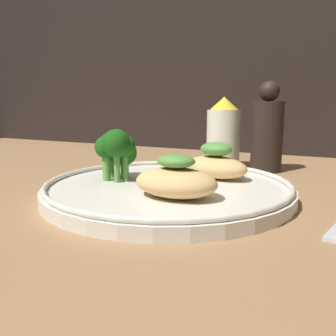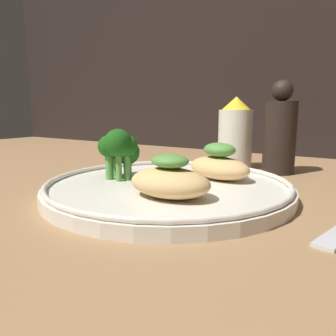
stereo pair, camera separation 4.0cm
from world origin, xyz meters
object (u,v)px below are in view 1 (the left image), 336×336
at_px(plate, 168,187).
at_px(broccoli_bunch, 116,149).
at_px(pepper_grinder, 267,132).
at_px(sauce_bottle, 225,134).

relative_size(plate, broccoli_bunch, 4.51).
height_order(plate, pepper_grinder, pepper_grinder).
xyz_separation_m(broccoli_bunch, sauce_bottle, (0.07, 0.23, 0.01)).
relative_size(plate, sauce_bottle, 2.38).
height_order(broccoli_bunch, pepper_grinder, pepper_grinder).
distance_m(plate, broccoli_bunch, 0.08).
height_order(broccoli_bunch, sauce_bottle, sauce_bottle).
xyz_separation_m(plate, broccoli_bunch, (-0.07, -0.01, 0.05)).
bearing_deg(pepper_grinder, plate, -109.34).
xyz_separation_m(plate, pepper_grinder, (0.08, 0.22, 0.06)).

